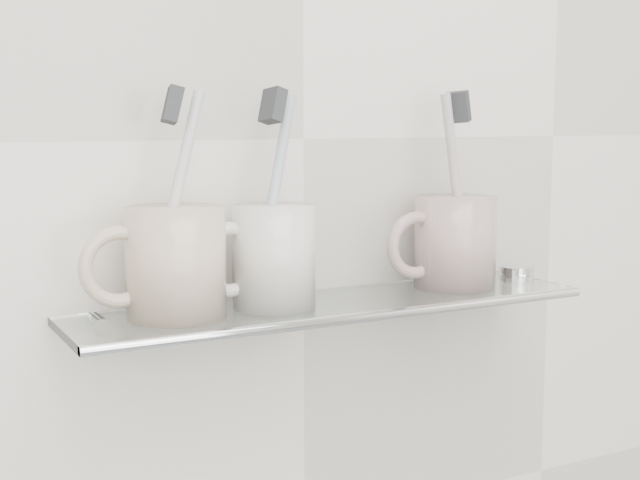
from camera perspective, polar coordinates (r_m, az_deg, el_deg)
wall_back at (r=0.87m, az=-1.06°, el=6.49°), size 2.50×0.00×2.50m
shelf_glass at (r=0.84m, az=0.90°, el=-4.21°), size 0.50×0.12×0.01m
shelf_rail at (r=0.79m, az=2.88°, el=-4.95°), size 0.50×0.01×0.01m
bracket_left at (r=0.81m, az=-14.02°, el=-5.70°), size 0.02×0.03×0.02m
bracket_right at (r=0.99m, az=10.26°, el=-3.09°), size 0.02×0.03×0.02m
mug_left at (r=0.77m, az=-9.20°, el=-1.42°), size 0.11×0.11×0.10m
mug_left_handle at (r=0.76m, az=-12.70°, el=-1.68°), size 0.07×0.01×0.07m
toothbrush_left at (r=0.76m, az=-9.29°, el=2.52°), size 0.06×0.02×0.19m
bristles_left at (r=0.76m, az=-9.42°, el=8.53°), size 0.02×0.03×0.03m
mug_center at (r=0.80m, az=-2.97°, el=-1.04°), size 0.10×0.10×0.09m
mug_center_handle at (r=0.79m, az=-5.84°, el=-1.27°), size 0.07×0.01×0.07m
toothbrush_center at (r=0.80m, az=-2.99°, el=2.83°), size 0.06×0.04×0.18m
bristles_center at (r=0.80m, az=-3.03°, el=8.58°), size 0.02×0.03×0.03m
mug_right at (r=0.91m, az=8.64°, el=-0.13°), size 0.10×0.10×0.09m
mug_right_handle at (r=0.88m, az=6.18°, el=-0.33°), size 0.07×0.01×0.07m
toothbrush_right at (r=0.90m, az=8.71°, el=3.32°), size 0.05×0.03×0.19m
bristles_right at (r=0.90m, az=8.81°, el=8.41°), size 0.03×0.03×0.03m
chrome_cap at (r=0.96m, az=12.50°, el=-2.08°), size 0.04×0.04×0.02m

